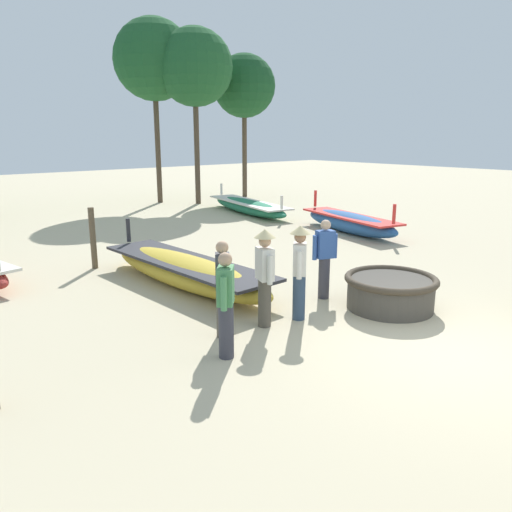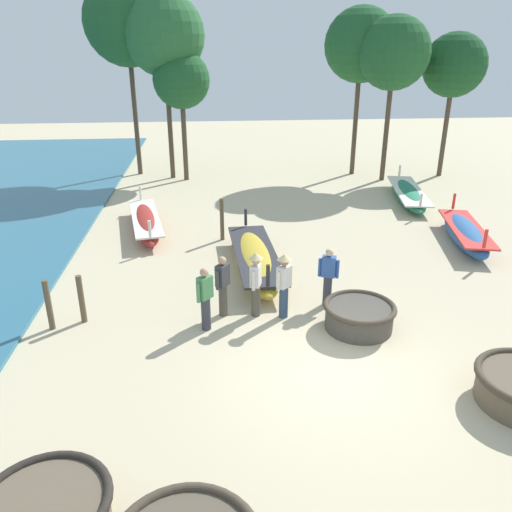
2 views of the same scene
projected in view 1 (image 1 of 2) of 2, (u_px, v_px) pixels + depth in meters
ground_plane at (445, 349)px, 7.54m from camera, size 80.00×80.00×0.00m
coracle_center at (390, 291)px, 9.23m from camera, size 1.71×1.71×0.63m
long_boat_red_hull at (350, 222)px, 16.41m from camera, size 2.01×4.56×1.19m
long_boat_blue_hull at (248, 206)px, 20.35m from camera, size 2.21×5.69×1.00m
long_boat_ochre_hull at (186, 270)px, 10.62m from camera, size 1.38×5.25×1.16m
fisherman_with_hat at (265, 272)px, 8.22m from camera, size 0.36×0.50×1.67m
fisherman_crouching at (223, 287)px, 7.82m from camera, size 0.38×0.44×1.57m
fisherman_by_coracle at (325, 257)px, 9.70m from camera, size 0.50×0.32×1.57m
fisherman_standing_right at (300, 266)px, 8.54m from camera, size 0.41×0.39×1.67m
fisherman_hauling at (226, 303)px, 7.08m from camera, size 0.40×0.41×1.57m
mooring_post_shoreline at (93, 238)px, 11.92m from camera, size 0.14×0.14×1.48m
tree_rightmost at (244, 86)px, 24.60m from camera, size 3.08×3.08×7.01m
tree_right_mid at (154, 60)px, 22.18m from camera, size 3.59×3.59×8.18m
tree_leftmost at (195, 68)px, 21.87m from camera, size 3.38×3.38×7.71m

